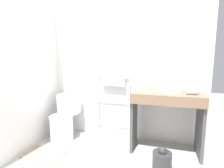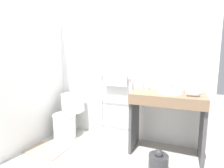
# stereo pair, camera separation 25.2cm
# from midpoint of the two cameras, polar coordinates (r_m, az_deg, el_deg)

# --- Properties ---
(wall_back) EXTENTS (2.68, 0.12, 2.64)m
(wall_back) POSITION_cam_midpoint_polar(r_m,az_deg,el_deg) (2.93, 1.01, 8.02)
(wall_back) COLOR white
(wall_back) RESTS_ON ground_plane
(wall_side) EXTENTS (0.12, 2.01, 2.64)m
(wall_side) POSITION_cam_midpoint_polar(r_m,az_deg,el_deg) (2.93, -28.38, 7.01)
(wall_side) COLOR white
(wall_side) RESTS_ON ground_plane
(toilet) EXTENTS (0.38, 0.54, 0.73)m
(toilet) POSITION_cam_midpoint_polar(r_m,az_deg,el_deg) (3.11, -17.77, -11.46)
(toilet) COLOR white
(toilet) RESTS_ON ground_plane
(towel_radiator) EXTENTS (0.58, 0.06, 1.09)m
(towel_radiator) POSITION_cam_midpoint_polar(r_m,az_deg,el_deg) (2.91, -2.01, -2.32)
(towel_radiator) COLOR silver
(towel_radiator) RESTS_ON ground_plane
(vanity_counter) EXTENTS (0.95, 0.55, 0.88)m
(vanity_counter) POSITION_cam_midpoint_polar(r_m,az_deg,el_deg) (2.58, 14.53, -8.79)
(vanity_counter) COLOR #84664C
(vanity_counter) RESTS_ON ground_plane
(sink_basin) EXTENTS (0.35, 0.35, 0.06)m
(sink_basin) POSITION_cam_midpoint_polar(r_m,az_deg,el_deg) (2.52, 15.73, -1.78)
(sink_basin) COLOR white
(sink_basin) RESTS_ON vanity_counter
(faucet) EXTENTS (0.02, 0.10, 0.11)m
(faucet) POSITION_cam_midpoint_polar(r_m,az_deg,el_deg) (2.70, 15.83, -0.23)
(faucet) COLOR silver
(faucet) RESTS_ON vanity_counter
(cup_near_wall) EXTENTS (0.07, 0.07, 0.10)m
(cup_near_wall) POSITION_cam_midpoint_polar(r_m,az_deg,el_deg) (2.73, 6.65, -0.41)
(cup_near_wall) COLOR silver
(cup_near_wall) RESTS_ON vanity_counter
(cup_near_edge) EXTENTS (0.07, 0.07, 0.10)m
(cup_near_edge) POSITION_cam_midpoint_polar(r_m,az_deg,el_deg) (2.70, 8.32, -0.53)
(cup_near_edge) COLOR silver
(cup_near_edge) RESTS_ON vanity_counter
(hair_dryer) EXTENTS (0.18, 0.16, 0.07)m
(hair_dryer) POSITION_cam_midpoint_polar(r_m,az_deg,el_deg) (2.44, 22.02, -2.32)
(hair_dryer) COLOR white
(hair_dryer) RESTS_ON vanity_counter
(trash_bin) EXTENTS (0.23, 0.26, 0.30)m
(trash_bin) POSITION_cam_midpoint_polar(r_m,az_deg,el_deg) (2.34, 12.82, -23.22)
(trash_bin) COLOR #333335
(trash_bin) RESTS_ON ground_plane
(bath_mat) EXTENTS (0.56, 0.36, 0.01)m
(bath_mat) POSITION_cam_midpoint_polar(r_m,az_deg,el_deg) (2.86, -23.75, -20.23)
(bath_mat) COLOR gray
(bath_mat) RESTS_ON ground_plane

